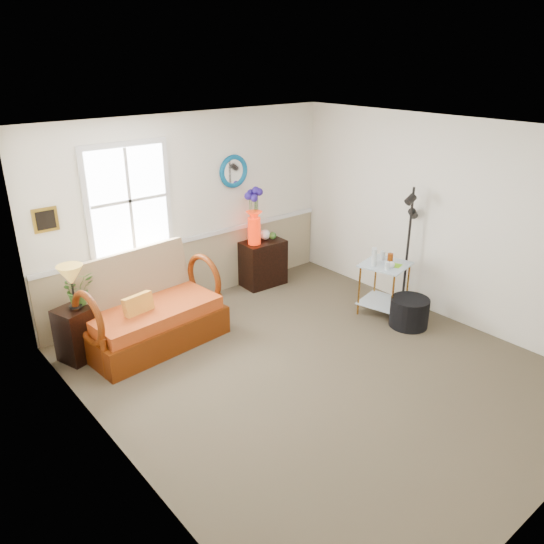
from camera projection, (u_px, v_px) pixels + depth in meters
floor at (317, 370)px, 5.93m from camera, size 4.50×5.00×0.01m
ceiling at (326, 133)px, 4.94m from camera, size 4.50×5.00×0.01m
walls at (321, 262)px, 5.44m from camera, size 4.51×5.01×2.60m
wainscot at (196, 269)px, 7.52m from camera, size 4.46×0.02×0.90m
chair_rail at (194, 238)px, 7.33m from camera, size 4.46×0.04×0.06m
window at (129, 201)px, 6.54m from camera, size 1.14×0.06×1.44m
picture at (45, 220)px, 5.96m from camera, size 0.28×0.03×0.28m
mirror at (233, 171)px, 7.44m from camera, size 0.47×0.07×0.47m
loveseat at (150, 302)px, 6.31m from camera, size 1.73×1.08×1.08m
throw_pillow at (139, 310)px, 6.13m from camera, size 0.38×0.15×0.37m
lamp_stand at (76, 334)px, 6.05m from camera, size 0.45×0.45×0.64m
table_lamp at (73, 287)px, 5.84m from camera, size 0.29×0.29×0.52m
potted_plant at (79, 292)px, 5.99m from camera, size 0.38×0.41×0.30m
cabinet at (263, 263)px, 8.02m from camera, size 0.67×0.45×0.69m
flower_vase at (254, 217)px, 7.64m from camera, size 0.31×0.31×0.82m
side_table at (383, 289)px, 7.11m from camera, size 0.68×0.68×0.72m
tabletop_items at (384, 256)px, 6.91m from camera, size 0.50×0.50×0.23m
floor_lamp at (408, 249)px, 7.14m from camera, size 0.28×0.28×1.69m
ottoman at (409, 312)px, 6.84m from camera, size 0.59×0.59×0.38m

